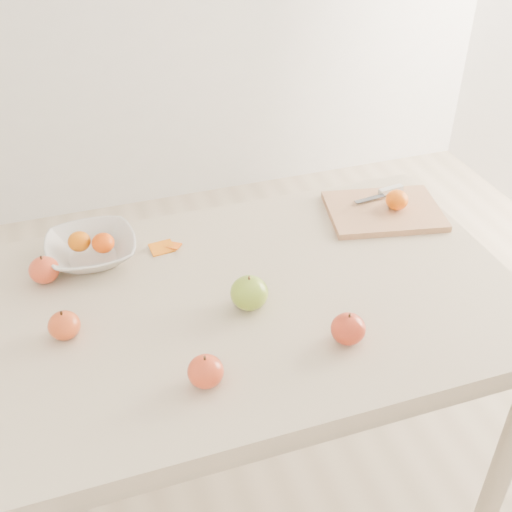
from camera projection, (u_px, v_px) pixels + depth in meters
name	position (u px, v px, depth m)	size (l,w,h in m)	color
ground	(261.00, 483.00, 1.94)	(3.50, 3.50, 0.00)	#C6B293
table	(263.00, 323.00, 1.56)	(1.20, 0.80, 0.75)	#C1AB92
cutting_board	(384.00, 211.00, 1.77)	(0.31, 0.22, 0.02)	tan
board_tangerine	(397.00, 200.00, 1.75)	(0.06, 0.06, 0.05)	orange
fruit_bowl	(91.00, 250.00, 1.59)	(0.22, 0.22, 0.05)	silver
bowl_tangerine_near	(79.00, 241.00, 1.58)	(0.06, 0.06, 0.05)	orange
bowl_tangerine_far	(103.00, 243.00, 1.57)	(0.06, 0.06, 0.05)	#D14707
orange_peel_a	(162.00, 249.00, 1.64)	(0.06, 0.04, 0.00)	orange
orange_peel_b	(172.00, 246.00, 1.65)	(0.04, 0.04, 0.00)	#E35E10
paring_knife	(387.00, 191.00, 1.83)	(0.17, 0.05, 0.01)	silver
apple_green	(249.00, 293.00, 1.44)	(0.09, 0.09, 0.08)	#5D9217
apple_red_e	(348.00, 329.00, 1.35)	(0.07, 0.07, 0.07)	maroon
apple_red_c	(206.00, 371.00, 1.25)	(0.07, 0.07, 0.07)	#A0261B
apple_red_d	(64.00, 325.00, 1.36)	(0.07, 0.07, 0.06)	#A3201A
apple_red_a	(44.00, 270.00, 1.52)	(0.07, 0.07, 0.06)	#A7281F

